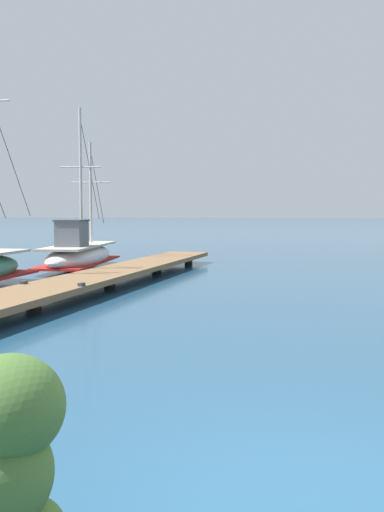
# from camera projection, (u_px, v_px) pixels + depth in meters

# --- Properties ---
(ground_plane) EXTENTS (400.00, 400.00, 0.00)m
(ground_plane) POSITION_uv_depth(u_px,v_px,m) (314.00, 509.00, 4.55)
(ground_plane) COLOR navy
(floating_dock) EXTENTS (2.23, 18.28, 0.53)m
(floating_dock) POSITION_uv_depth(u_px,v_px,m) (110.00, 274.00, 18.20)
(floating_dock) COLOR brown
(floating_dock) RESTS_ON ground
(fishing_boat_1) EXTENTS (2.77, 7.34, 6.36)m
(fishing_boat_1) POSITION_uv_depth(u_px,v_px,m) (79.00, 254.00, 23.36)
(fishing_boat_1) COLOR silver
(fishing_boat_1) RESTS_ON ground
(coastal_shrub) EXTENTS (0.66, 0.73, 1.49)m
(coastal_shrub) POSITION_uv_depth(u_px,v_px,m) (7.00, 459.00, 3.32)
(coastal_shrub) COLOR #4C3823
(coastal_shrub) RESTS_ON ground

